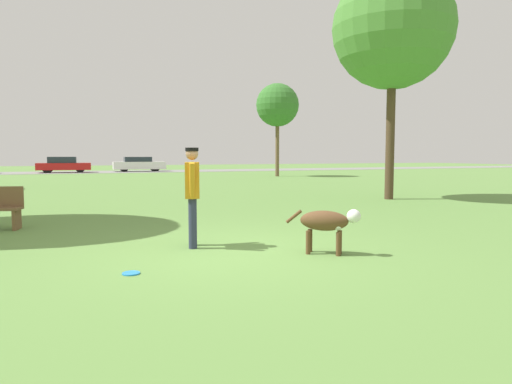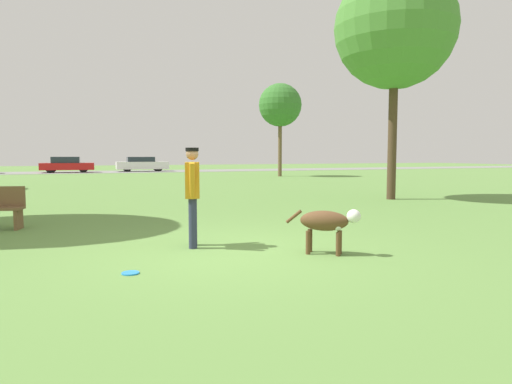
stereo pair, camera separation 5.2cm
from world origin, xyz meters
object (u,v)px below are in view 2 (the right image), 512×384
object	(u,v)px
parked_car_red	(67,165)
frisbee	(130,273)
person	(193,188)
tree_far_right	(280,105)
dog	(328,222)
parked_car_white	(142,164)
tree_near_right	(395,29)

from	to	relation	value
parked_car_red	frisbee	bearing A→B (deg)	-85.07
person	tree_far_right	world-z (taller)	tree_far_right
dog	parked_car_white	bearing A→B (deg)	124.74
dog	parked_car_red	size ratio (longest dim) A/B	0.22
dog	frisbee	size ratio (longest dim) A/B	4.34
dog	parked_car_red	world-z (taller)	parked_car_red
person	tree_near_right	xyz separation A→B (m)	(7.96, 5.28, 4.57)
dog	tree_near_right	size ratio (longest dim) A/B	0.13
frisbee	parked_car_red	size ratio (longest dim) A/B	0.05
tree_near_right	dog	bearing A→B (deg)	-133.69
tree_near_right	tree_far_right	size ratio (longest dim) A/B	1.19
tree_far_right	person	bearing A→B (deg)	-117.77
tree_far_right	dog	bearing A→B (deg)	-112.85
dog	frisbee	xyz separation A→B (m)	(-2.83, -0.08, -0.47)
dog	parked_car_white	distance (m)	35.43
tree_near_right	frisbee	bearing A→B (deg)	-143.90
frisbee	tree_far_right	distance (m)	26.31
tree_near_right	parked_car_red	bearing A→B (deg)	110.10
dog	tree_near_right	distance (m)	10.35
parked_car_red	parked_car_white	bearing A→B (deg)	7.26
frisbee	tree_near_right	bearing A→B (deg)	36.10
frisbee	parked_car_white	world-z (taller)	parked_car_white
parked_car_white	frisbee	bearing A→B (deg)	-97.05
frisbee	dog	bearing A→B (deg)	1.72
parked_car_white	dog	bearing A→B (deg)	-92.52
person	dog	bearing A→B (deg)	-111.97
parked_car_red	tree_far_right	bearing A→B (deg)	-39.09
person	tree_far_right	distance (m)	24.46
tree_far_right	frisbee	bearing A→B (deg)	-118.57
dog	parked_car_white	size ratio (longest dim) A/B	0.21
dog	tree_far_right	xyz separation A→B (m)	(9.54, 22.63, 4.32)
parked_car_white	person	bearing A→B (deg)	-95.50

